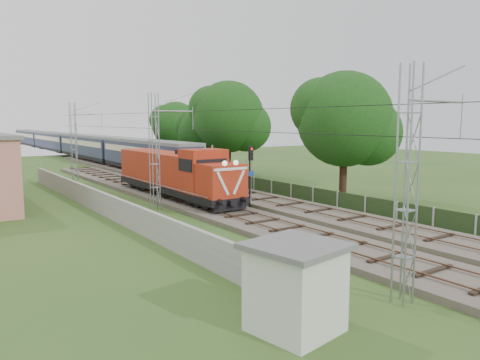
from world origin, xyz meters
TOP-DOWN VIEW (x-y plane):
  - ground at (0.00, 0.00)m, footprint 140.00×140.00m
  - track_main at (0.00, 7.00)m, footprint 4.20×70.00m
  - track_side at (5.00, 20.00)m, footprint 4.20×80.00m
  - catenary at (-2.95, 12.00)m, footprint 3.31×70.00m
  - boundary_wall at (-6.50, 12.00)m, footprint 0.25×40.00m
  - fence at (8.00, 3.00)m, footprint 0.12×32.00m
  - locomotive at (0.00, 14.94)m, footprint 2.80×16.00m
  - coach_rake at (5.00, 64.75)m, footprint 2.92×87.00m
  - signal_post at (2.85, 8.95)m, footprint 0.49×0.38m
  - relay_hut at (-7.40, -7.56)m, footprint 2.95×2.95m
  - tree_a at (10.77, 7.55)m, footprint 7.63×7.27m
  - tree_b at (11.35, 24.61)m, footprint 7.99×7.61m
  - tree_c at (11.23, 30.03)m, footprint 6.05×5.76m
  - tree_d at (12.83, 40.02)m, footprint 6.71×6.39m

SIDE VIEW (x-z plane):
  - ground at x=0.00m, z-range 0.00..0.00m
  - track_main at x=0.00m, z-range -0.04..0.41m
  - track_side at x=5.00m, z-range -0.04..0.41m
  - fence at x=8.00m, z-range 0.00..1.20m
  - boundary_wall at x=-6.50m, z-range 0.00..1.50m
  - relay_hut at x=-7.40m, z-range 0.01..2.65m
  - locomotive at x=0.00m, z-range 0.09..4.15m
  - coach_rake at x=5.00m, z-range 0.75..4.12m
  - signal_post at x=2.85m, z-range 0.82..5.23m
  - catenary at x=-2.95m, z-range 0.05..8.05m
  - tree_c at x=11.23m, z-range 0.97..8.81m
  - tree_d at x=12.83m, z-range 1.08..9.77m
  - tree_a at x=10.77m, z-range 1.23..11.12m
  - tree_b at x=11.35m, z-range 1.29..11.65m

